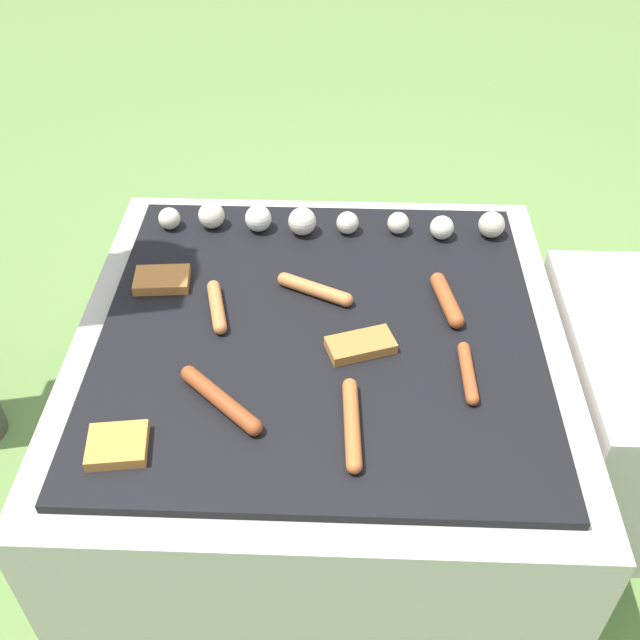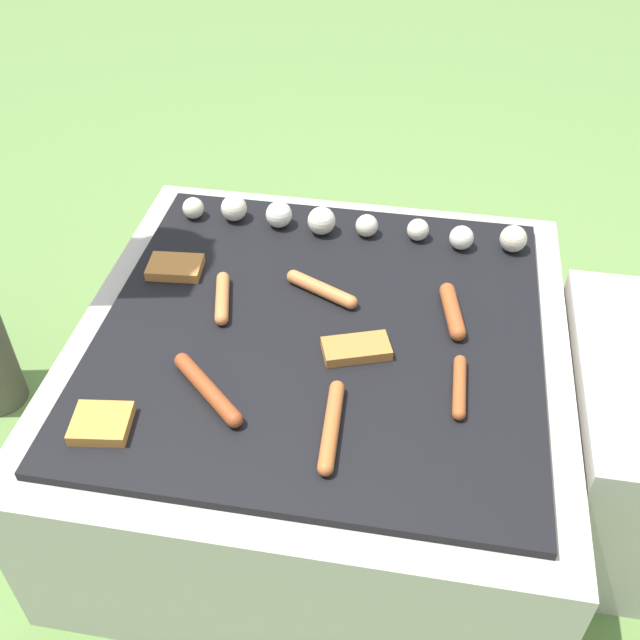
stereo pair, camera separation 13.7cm
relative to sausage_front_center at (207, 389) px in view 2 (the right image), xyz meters
name	(u,v)px [view 2 (the right image)]	position (x,y,z in m)	size (l,w,h in m)	color
ground_plane	(320,460)	(0.16, 0.20, -0.41)	(14.00, 14.00, 0.00)	#608442
grill	(320,400)	(0.16, 0.20, -0.21)	(0.92, 0.92, 0.39)	#B2AA9E
sausage_front_center	(207,389)	(0.00, 0.00, 0.00)	(0.15, 0.14, 0.03)	#93421E
sausage_back_right	(459,387)	(0.42, 0.08, 0.00)	(0.02, 0.14, 0.02)	#A34C23
sausage_front_left	(321,289)	(0.14, 0.29, 0.00)	(0.15, 0.09, 0.03)	#C6753D
sausage_mid_left	(452,311)	(0.40, 0.27, 0.00)	(0.05, 0.15, 0.03)	#A34C23
sausage_back_left	(222,298)	(-0.04, 0.24, 0.00)	(0.05, 0.14, 0.03)	#C6753D
sausage_mid_right	(332,426)	(0.22, -0.04, 0.00)	(0.03, 0.19, 0.03)	#B7602D
bread_slice_right	(175,267)	(-0.16, 0.32, 0.00)	(0.11, 0.08, 0.02)	#B27033
bread_slice_center	(101,423)	(-0.15, -0.10, 0.00)	(0.10, 0.09, 0.02)	#D18438
bread_slice_left	(356,349)	(0.23, 0.14, 0.00)	(0.13, 0.10, 0.02)	#B27033
mushroom_row	(344,222)	(0.16, 0.51, 0.01)	(0.74, 0.08, 0.06)	beige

